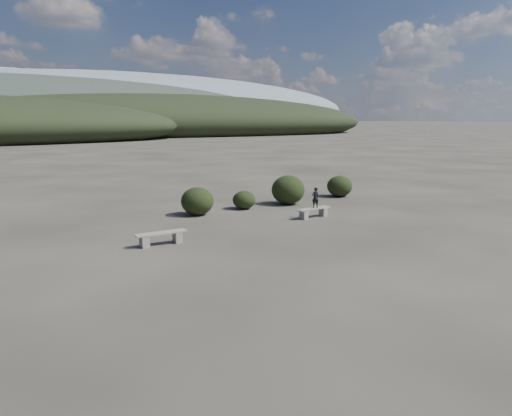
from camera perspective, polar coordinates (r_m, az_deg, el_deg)
ground at (r=14.86m, az=8.25°, el=-6.11°), size 1200.00×1200.00×0.00m
bench_left at (r=16.85m, az=-10.78°, el=-3.31°), size 1.76×0.44×0.44m
bench_right at (r=21.25m, az=6.61°, el=-0.42°), size 1.71×0.55×0.42m
seated_person at (r=21.20m, az=6.80°, el=1.19°), size 0.34×0.25×0.87m
shrub_b at (r=21.76m, az=-6.72°, el=0.78°), size 1.42×1.42×1.22m
shrub_c at (r=23.11m, az=-1.38°, el=0.93°), size 1.06×1.06×0.85m
shrub_d at (r=24.40m, az=3.69°, el=2.08°), size 1.62×1.62×1.42m
shrub_e at (r=27.14m, az=9.53°, el=2.47°), size 1.35×1.35×1.13m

